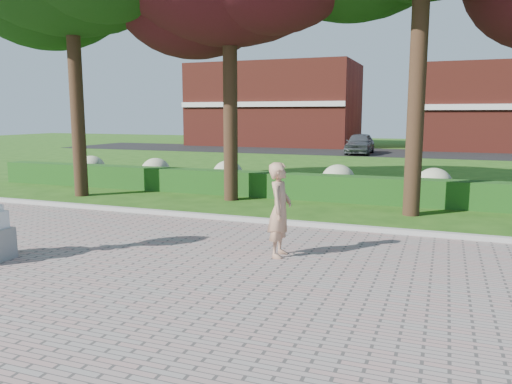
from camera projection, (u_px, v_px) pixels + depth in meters
ground at (201, 255)px, 9.57m from camera, size 100.00×100.00×0.00m
walkway at (46, 342)px, 5.87m from camera, size 40.00×14.00×0.04m
curb at (256, 221)px, 12.33m from camera, size 40.00×0.18×0.15m
lawn_hedge at (301, 186)px, 15.98m from camera, size 24.00×0.70×0.80m
hydrangea_row at (325, 179)px, 16.68m from camera, size 20.10×1.10×0.99m
street at (381, 152)px, 35.43m from camera, size 50.00×8.00×0.02m
building_left at (275, 105)px, 43.95m from camera, size 14.00×8.00×7.00m
building_right at (500, 108)px, 37.67m from camera, size 12.00×8.00×6.40m
woman at (280, 210)px, 9.26m from camera, size 0.46×0.67×1.77m
parked_car at (360, 143)px, 33.93m from camera, size 1.84×4.28×1.44m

